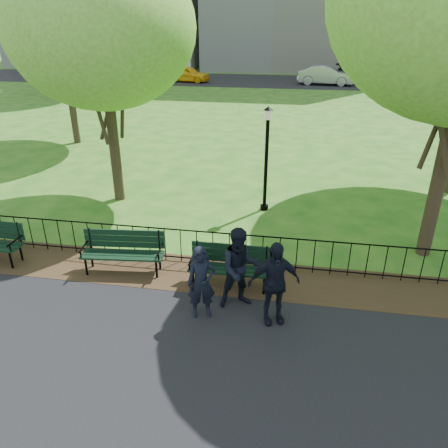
% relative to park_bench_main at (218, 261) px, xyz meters
% --- Properties ---
extents(ground, '(120.00, 120.00, 0.00)m').
position_rel_park_bench_main_xyz_m(ground, '(0.71, -1.14, -0.63)').
color(ground, '#225D18').
extents(dirt_strip, '(60.00, 1.60, 0.01)m').
position_rel_park_bench_main_xyz_m(dirt_strip, '(0.71, 0.36, -0.62)').
color(dirt_strip, '#342315').
rests_on(dirt_strip, ground).
extents(far_street, '(70.00, 9.00, 0.01)m').
position_rel_park_bench_main_xyz_m(far_street, '(0.71, 33.86, -0.62)').
color(far_street, black).
rests_on(far_street, ground).
extents(iron_fence, '(24.06, 0.06, 1.00)m').
position_rel_park_bench_main_xyz_m(iron_fence, '(0.71, 0.86, -0.13)').
color(iron_fence, black).
rests_on(iron_fence, ground).
extents(park_bench_main, '(1.82, 0.57, 1.03)m').
position_rel_park_bench_main_xyz_m(park_bench_main, '(0.00, 0.00, 0.00)').
color(park_bench_main, black).
rests_on(park_bench_main, ground).
extents(park_bench_left_a, '(1.96, 0.79, 1.09)m').
position_rel_park_bench_main_xyz_m(park_bench_left_a, '(-2.32, 0.25, -0.01)').
color(park_bench_left_a, black).
rests_on(park_bench_left_a, ground).
extents(lamppost, '(0.29, 0.29, 3.20)m').
position_rel_park_bench_main_xyz_m(lamppost, '(0.64, 4.44, 1.11)').
color(lamppost, black).
rests_on(lamppost, ground).
extents(tree_near_w, '(5.39, 5.39, 7.51)m').
position_rel_park_bench_main_xyz_m(tree_near_w, '(-4.17, 4.49, 4.58)').
color(tree_near_w, '#2D2116').
rests_on(tree_near_w, ground).
extents(person_left, '(0.65, 0.52, 1.55)m').
position_rel_park_bench_main_xyz_m(person_left, '(-0.13, -1.15, 0.15)').
color(person_left, black).
rests_on(person_left, asphalt_path).
extents(person_mid, '(0.96, 0.73, 1.76)m').
position_rel_park_bench_main_xyz_m(person_mid, '(0.57, -0.66, 0.26)').
color(person_mid, black).
rests_on(person_mid, asphalt_path).
extents(person_right, '(1.11, 0.74, 1.75)m').
position_rel_park_bench_main_xyz_m(person_right, '(1.28, -1.08, 0.26)').
color(person_right, black).
rests_on(person_right, asphalt_path).
extents(taxi, '(4.20, 2.27, 1.36)m').
position_rel_park_bench_main_xyz_m(taxi, '(-8.74, 31.99, 0.06)').
color(taxi, yellow).
rests_on(taxi, far_street).
extents(sedan_silver, '(4.93, 2.12, 1.58)m').
position_rel_park_bench_main_xyz_m(sedan_silver, '(3.49, 32.16, 0.17)').
color(sedan_silver, '#A7A9AE').
rests_on(sedan_silver, far_street).
extents(sedan_dark, '(5.80, 2.87, 1.62)m').
position_rel_park_bench_main_xyz_m(sedan_dark, '(7.28, 34.11, 0.19)').
color(sedan_dark, black).
rests_on(sedan_dark, far_street).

